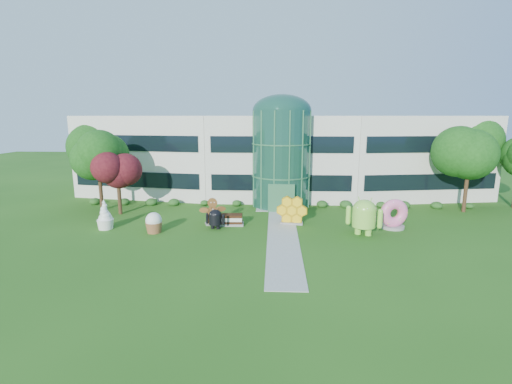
# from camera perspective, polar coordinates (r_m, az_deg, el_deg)

# --- Properties ---
(ground) EXTENTS (140.00, 140.00, 0.00)m
(ground) POSITION_cam_1_polar(r_m,az_deg,el_deg) (27.99, 4.19, -7.74)
(ground) COLOR #215114
(ground) RESTS_ON ground
(building) EXTENTS (46.00, 15.00, 9.30)m
(building) POSITION_cam_1_polar(r_m,az_deg,el_deg) (44.66, 3.76, 5.63)
(building) COLOR beige
(building) RESTS_ON ground
(atrium) EXTENTS (6.00, 6.00, 9.80)m
(atrium) POSITION_cam_1_polar(r_m,az_deg,el_deg) (38.67, 3.90, 5.09)
(atrium) COLOR #194738
(atrium) RESTS_ON ground
(walkway) EXTENTS (2.40, 20.00, 0.04)m
(walkway) POSITION_cam_1_polar(r_m,az_deg,el_deg) (29.88, 4.10, -6.44)
(walkway) COLOR #9E9E93
(walkway) RESTS_ON ground
(tree_red) EXTENTS (4.00, 4.00, 6.00)m
(tree_red) POSITION_cam_1_polar(r_m,az_deg,el_deg) (37.52, -20.41, 1.26)
(tree_red) COLOR #3F0C14
(tree_red) RESTS_ON ground
(trees_backdrop) EXTENTS (52.00, 8.00, 8.40)m
(trees_backdrop) POSITION_cam_1_polar(r_m,az_deg,el_deg) (39.74, 3.86, 4.25)
(trees_backdrop) COLOR #154511
(trees_backdrop) RESTS_ON ground
(android_green) EXTENTS (3.50, 2.99, 3.35)m
(android_green) POSITION_cam_1_polar(r_m,az_deg,el_deg) (30.43, 16.29, -3.30)
(android_green) COLOR #87D143
(android_green) RESTS_ON ground
(android_black) EXTENTS (1.92, 1.49, 1.95)m
(android_black) POSITION_cam_1_polar(r_m,az_deg,el_deg) (31.09, -6.30, -3.92)
(android_black) COLOR black
(android_black) RESTS_ON ground
(donut) EXTENTS (2.63, 1.65, 2.54)m
(donut) POSITION_cam_1_polar(r_m,az_deg,el_deg) (33.13, 20.35, -3.09)
(donut) COLOR #DB539B
(donut) RESTS_ON ground
(gingerbread) EXTENTS (2.72, 1.76, 2.35)m
(gingerbread) POSITION_cam_1_polar(r_m,az_deg,el_deg) (32.42, -6.70, -2.93)
(gingerbread) COLOR brown
(gingerbread) RESTS_ON ground
(ice_cream_sandwich) EXTENTS (2.21, 1.18, 0.96)m
(ice_cream_sandwich) POSITION_cam_1_polar(r_m,az_deg,el_deg) (32.16, -3.88, -4.27)
(ice_cream_sandwich) COLOR black
(ice_cream_sandwich) RESTS_ON ground
(honeycomb) EXTENTS (2.93, 1.31, 2.23)m
(honeycomb) POSITION_cam_1_polar(r_m,az_deg,el_deg) (32.47, 5.54, -2.98)
(honeycomb) COLOR yellow
(honeycomb) RESTS_ON ground
(froyo) EXTENTS (1.58, 1.58, 2.47)m
(froyo) POSITION_cam_1_polar(r_m,az_deg,el_deg) (33.30, -22.24, -3.22)
(froyo) COLOR white
(froyo) RESTS_ON ground
(cupcake) EXTENTS (1.64, 1.64, 1.68)m
(cupcake) POSITION_cam_1_polar(r_m,az_deg,el_deg) (31.08, -15.45, -4.54)
(cupcake) COLOR white
(cupcake) RESTS_ON ground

